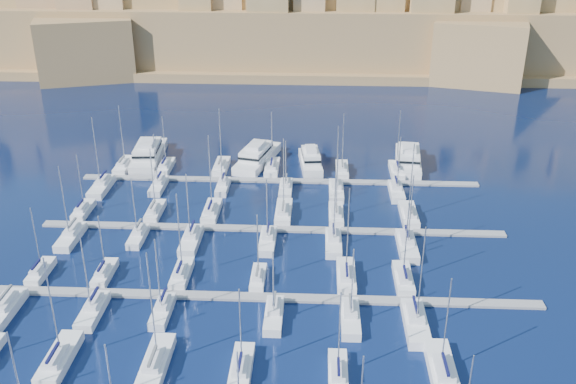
# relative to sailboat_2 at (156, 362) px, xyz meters

# --- Properties ---
(ground) EXTENTS (600.00, 600.00, 0.00)m
(ground) POSITION_rel_sailboat_2_xyz_m (11.96, 28.07, -0.77)
(ground) COLOR black
(ground) RESTS_ON ground
(pontoon_mid_near) EXTENTS (84.00, 2.00, 0.40)m
(pontoon_mid_near) POSITION_rel_sailboat_2_xyz_m (11.96, 16.07, -0.57)
(pontoon_mid_near) COLOR slate
(pontoon_mid_near) RESTS_ON ground
(pontoon_mid_far) EXTENTS (84.00, 2.00, 0.40)m
(pontoon_mid_far) POSITION_rel_sailboat_2_xyz_m (11.96, 38.07, -0.57)
(pontoon_mid_far) COLOR slate
(pontoon_mid_far) RESTS_ON ground
(pontoon_far) EXTENTS (84.00, 2.00, 0.40)m
(pontoon_far) POSITION_rel_sailboat_2_xyz_m (11.96, 60.07, -0.57)
(pontoon_far) COLOR slate
(pontoon_far) RESTS_ON ground
(sailboat_1) EXTENTS (3.04, 10.14, 15.73)m
(sailboat_1) POSITION_rel_sailboat_2_xyz_m (-12.68, 0.02, -0.01)
(sailboat_1) COLOR silver
(sailboat_1) RESTS_ON ground
(sailboat_2) EXTENTS (3.03, 10.10, 16.76)m
(sailboat_2) POSITION_rel_sailboat_2_xyz_m (0.00, 0.00, 0.00)
(sailboat_2) COLOR silver
(sailboat_2) RESTS_ON ground
(sailboat_3) EXTENTS (2.63, 8.78, 12.49)m
(sailboat_3) POSITION_rel_sailboat_2_xyz_m (11.03, -0.65, -0.05)
(sailboat_3) COLOR silver
(sailboat_3) RESTS_ON ground
(sailboat_4) EXTENTS (2.42, 8.07, 12.68)m
(sailboat_4) POSITION_rel_sailboat_2_xyz_m (23.21, -1.00, -0.05)
(sailboat_4) COLOR silver
(sailboat_4) RESTS_ON ground
(sailboat_5) EXTENTS (3.19, 10.64, 14.09)m
(sailboat_5) POSITION_rel_sailboat_2_xyz_m (36.31, 0.27, -0.01)
(sailboat_5) COLOR silver
(sailboat_5) RESTS_ON ground
(sailboat_12) EXTENTS (2.29, 7.64, 12.06)m
(sailboat_12) POSITION_rel_sailboat_2_xyz_m (-23.62, 20.79, -0.06)
(sailboat_12) COLOR silver
(sailboat_12) RESTS_ON ground
(sailboat_13) EXTENTS (2.32, 7.72, 10.93)m
(sailboat_13) POSITION_rel_sailboat_2_xyz_m (-13.27, 20.83, -0.07)
(sailboat_13) COLOR silver
(sailboat_13) RESTS_ON ground
(sailboat_14) EXTENTS (2.57, 8.56, 14.71)m
(sailboat_14) POSITION_rel_sailboat_2_xyz_m (-1.01, 21.25, -0.03)
(sailboat_14) COLOR silver
(sailboat_14) RESTS_ON ground
(sailboat_15) EXTENTS (2.19, 7.30, 11.82)m
(sailboat_15) POSITION_rel_sailboat_2_xyz_m (11.21, 20.62, -0.06)
(sailboat_15) COLOR silver
(sailboat_15) RESTS_ON ground
(sailboat_16) EXTENTS (2.90, 9.66, 15.90)m
(sailboat_16) POSITION_rel_sailboat_2_xyz_m (24.99, 21.78, -0.01)
(sailboat_16) COLOR silver
(sailboat_16) RESTS_ON ground
(sailboat_17) EXTENTS (2.72, 9.05, 14.00)m
(sailboat_17) POSITION_rel_sailboat_2_xyz_m (33.90, 21.49, -0.03)
(sailboat_17) COLOR silver
(sailboat_17) RESTS_ON ground
(sailboat_18) EXTENTS (3.20, 10.67, 15.78)m
(sailboat_18) POSITION_rel_sailboat_2_xyz_m (-24.69, 9.86, -0.00)
(sailboat_18) COLOR silver
(sailboat_18) RESTS_ON ground
(sailboat_19) EXTENTS (2.66, 8.87, 14.17)m
(sailboat_19) POSITION_rel_sailboat_2_xyz_m (-11.82, 10.75, -0.03)
(sailboat_19) COLOR silver
(sailboat_19) RESTS_ON ground
(sailboat_20) EXTENTS (2.39, 7.98, 13.02)m
(sailboat_20) POSITION_rel_sailboat_2_xyz_m (-1.77, 11.19, -0.05)
(sailboat_20) COLOR silver
(sailboat_20) RESTS_ON ground
(sailboat_21) EXTENTS (2.54, 8.48, 11.62)m
(sailboat_21) POSITION_rel_sailboat_2_xyz_m (14.35, 10.94, -0.06)
(sailboat_21) COLOR silver
(sailboat_21) RESTS_ON ground
(sailboat_22) EXTENTS (2.67, 8.90, 12.54)m
(sailboat_22) POSITION_rel_sailboat_2_xyz_m (25.21, 10.74, -0.05)
(sailboat_22) COLOR silver
(sailboat_22) RESTS_ON ground
(sailboat_23) EXTENTS (3.12, 10.40, 16.53)m
(sailboat_23) POSITION_rel_sailboat_2_xyz_m (34.28, 10.00, 0.00)
(sailboat_23) COLOR silver
(sailboat_23) RESTS_ON ground
(sailboat_24) EXTENTS (2.40, 7.98, 12.19)m
(sailboat_24) POSITION_rel_sailboat_2_xyz_m (-24.33, 42.96, -0.06)
(sailboat_24) COLOR silver
(sailboat_24) RESTS_ON ground
(sailboat_25) EXTENTS (2.52, 8.40, 13.52)m
(sailboat_25) POSITION_rel_sailboat_2_xyz_m (-10.56, 43.16, -0.04)
(sailboat_25) COLOR silver
(sailboat_25) RESTS_ON ground
(sailboat_26) EXTENTS (2.80, 9.35, 16.04)m
(sailboat_26) POSITION_rel_sailboat_2_xyz_m (0.21, 43.63, -0.01)
(sailboat_26) COLOR silver
(sailboat_26) RESTS_ON ground
(sailboat_27) EXTENTS (2.96, 9.86, 15.56)m
(sailboat_27) POSITION_rel_sailboat_2_xyz_m (13.89, 43.88, -0.01)
(sailboat_27) COLOR silver
(sailboat_27) RESTS_ON ground
(sailboat_28) EXTENTS (2.70, 8.99, 12.91)m
(sailboat_28) POSITION_rel_sailboat_2_xyz_m (23.81, 43.45, -0.04)
(sailboat_28) COLOR silver
(sailboat_28) RESTS_ON ground
(sailboat_29) EXTENTS (2.98, 9.92, 15.06)m
(sailboat_29) POSITION_rel_sailboat_2_xyz_m (37.46, 43.91, -0.02)
(sailboat_29) COLOR silver
(sailboat_29) RESTS_ON ground
(sailboat_30) EXTENTS (2.83, 9.42, 14.55)m
(sailboat_30) POSITION_rel_sailboat_2_xyz_m (-22.94, 32.48, -0.02)
(sailboat_30) COLOR silver
(sailboat_30) RESTS_ON ground
(sailboat_31) EXTENTS (2.34, 7.82, 12.38)m
(sailboat_31) POSITION_rel_sailboat_2_xyz_m (-11.16, 33.27, -0.05)
(sailboat_31) COLOR silver
(sailboat_31) RESTS_ON ground
(sailboat_32) EXTENTS (2.93, 9.76, 13.73)m
(sailboat_32) POSITION_rel_sailboat_2_xyz_m (-1.56, 32.31, -0.03)
(sailboat_32) COLOR silver
(sailboat_32) RESTS_ON ground
(sailboat_33) EXTENTS (2.72, 9.08, 13.00)m
(sailboat_33) POSITION_rel_sailboat_2_xyz_m (11.76, 32.65, -0.04)
(sailboat_33) COLOR silver
(sailboat_33) RESTS_ON ground
(sailboat_34) EXTENTS (2.75, 9.17, 13.65)m
(sailboat_34) POSITION_rel_sailboat_2_xyz_m (23.16, 32.60, -0.03)
(sailboat_34) COLOR silver
(sailboat_34) RESTS_ON ground
(sailboat_35) EXTENTS (3.07, 10.24, 14.40)m
(sailboat_35) POSITION_rel_sailboat_2_xyz_m (35.72, 32.08, -0.02)
(sailboat_35) COLOR silver
(sailboat_35) RESTS_ON ground
(sailboat_36) EXTENTS (2.81, 9.38, 14.67)m
(sailboat_36) POSITION_rel_sailboat_2_xyz_m (-22.89, 65.65, -0.02)
(sailboat_36) COLOR silver
(sailboat_36) RESTS_ON ground
(sailboat_37) EXTENTS (2.60, 8.67, 12.50)m
(sailboat_37) POSITION_rel_sailboat_2_xyz_m (-13.49, 65.30, -0.05)
(sailboat_37) COLOR silver
(sailboat_37) RESTS_ON ground
(sailboat_38) EXTENTS (2.91, 9.71, 14.24)m
(sailboat_38) POSITION_rel_sailboat_2_xyz_m (-1.19, 65.81, -0.02)
(sailboat_38) COLOR silver
(sailboat_38) RESTS_ON ground
(sailboat_39) EXTENTS (2.93, 9.76, 13.74)m
(sailboat_39) POSITION_rel_sailboat_2_xyz_m (10.11, 65.83, -0.03)
(sailboat_39) COLOR silver
(sailboat_39) RESTS_ON ground
(sailboat_40) EXTENTS (2.69, 8.97, 13.69)m
(sailboat_40) POSITION_rel_sailboat_2_xyz_m (25.53, 65.45, -0.04)
(sailboat_40) COLOR silver
(sailboat_40) RESTS_ON ground
(sailboat_41) EXTENTS (2.77, 9.23, 14.54)m
(sailboat_41) POSITION_rel_sailboat_2_xyz_m (37.42, 65.57, -0.03)
(sailboat_41) COLOR silver
(sailboat_41) RESTS_ON ground
(sailboat_42) EXTENTS (3.11, 10.37, 16.14)m
(sailboat_42) POSITION_rel_sailboat_2_xyz_m (-24.28, 54.01, -0.00)
(sailboat_42) COLOR silver
(sailboat_42) RESTS_ON ground
(sailboat_43) EXTENTS (2.52, 8.39, 12.46)m
(sailboat_43) POSITION_rel_sailboat_2_xyz_m (-12.64, 54.99, -0.05)
(sailboat_43) COLOR silver
(sailboat_43) RESTS_ON ground
(sailboat_44) EXTENTS (2.36, 7.87, 11.67)m
(sailboat_44) POSITION_rel_sailboat_2_xyz_m (0.71, 55.24, -0.06)
(sailboat_44) COLOR silver
(sailboat_44) RESTS_ON ground
(sailboat_45) EXTENTS (2.56, 8.55, 11.51)m
(sailboat_45) POSITION_rel_sailboat_2_xyz_m (13.74, 54.91, -0.06)
(sailboat_45) COLOR silver
(sailboat_45) RESTS_ON ground
(sailboat_46) EXTENTS (2.90, 9.67, 15.01)m
(sailboat_46) POSITION_rel_sailboat_2_xyz_m (24.05, 54.36, -0.02)
(sailboat_46) COLOR silver
(sailboat_46) RESTS_ON ground
(sailboat_47) EXTENTS (2.74, 9.13, 12.90)m
(sailboat_47) POSITION_rel_sailboat_2_xyz_m (36.25, 54.62, -0.04)
(sailboat_47) COLOR silver
(sailboat_47) RESTS_ON ground
(motor_yacht_a) EXTENTS (7.12, 19.52, 5.25)m
(motor_yacht_a) POSITION_rel_sailboat_2_xyz_m (-18.67, 70.78, 0.95)
(motor_yacht_a) COLOR silver
(motor_yacht_a) RESTS_ON ground
(motor_yacht_b) EXTENTS (9.82, 19.10, 5.25)m
(motor_yacht_b) POSITION_rel_sailboat_2_xyz_m (6.37, 70.38, 0.95)
(motor_yacht_b) COLOR silver
(motor_yacht_b) RESTS_ON ground
(motor_yacht_c) EXTENTS (5.80, 14.43, 5.25)m
(motor_yacht_c) POSITION_rel_sailboat_2_xyz_m (18.57, 68.32, 0.95)
(motor_yacht_c) COLOR silver
(motor_yacht_c) RESTS_ON ground
(motor_yacht_d) EXTENTS (7.27, 18.60, 5.25)m
(motor_yacht_d) POSITION_rel_sailboat_2_xyz_m (40.45, 70.29, 0.95)
(motor_yacht_d) COLOR silver
(motor_yacht_d) RESTS_ON ground
(fortified_city) EXTENTS (460.00, 108.95, 59.52)m
(fortified_city) POSITION_rel_sailboat_2_xyz_m (11.78, 183.33, 13.97)
(fortified_city) COLOR brown
(fortified_city) RESTS_ON ground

